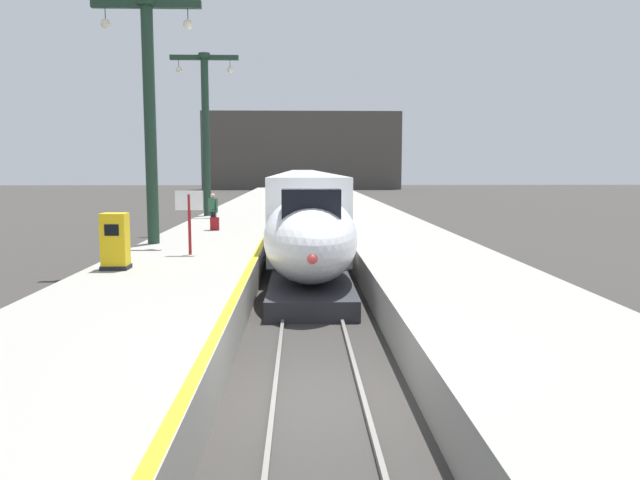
# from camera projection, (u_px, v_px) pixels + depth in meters

# --- Properties ---
(ground_plane) EXTENTS (260.00, 260.00, 0.00)m
(ground_plane) POSITION_uv_depth(u_px,v_px,m) (318.00, 401.00, 10.40)
(ground_plane) COLOR #33302D
(platform_left) EXTENTS (4.80, 110.00, 1.05)m
(platform_left) POSITION_uv_depth(u_px,v_px,m) (234.00, 228.00, 34.78)
(platform_left) COLOR gray
(platform_left) RESTS_ON ground
(platform_right) EXTENTS (4.80, 110.00, 1.05)m
(platform_right) POSITION_uv_depth(u_px,v_px,m) (377.00, 228.00, 35.03)
(platform_right) COLOR gray
(platform_right) RESTS_ON ground
(platform_left_safety_stripe) EXTENTS (0.20, 107.80, 0.01)m
(platform_left_safety_stripe) POSITION_uv_depth(u_px,v_px,m) (274.00, 219.00, 34.79)
(platform_left_safety_stripe) COLOR yellow
(platform_left_safety_stripe) RESTS_ON platform_left
(rail_main_left) EXTENTS (0.08, 110.00, 0.12)m
(rail_main_left) POSITION_uv_depth(u_px,v_px,m) (293.00, 231.00, 37.66)
(rail_main_left) COLOR slate
(rail_main_left) RESTS_ON ground
(rail_main_right) EXTENTS (0.08, 110.00, 0.12)m
(rail_main_right) POSITION_uv_depth(u_px,v_px,m) (318.00, 231.00, 37.71)
(rail_main_right) COLOR slate
(rail_main_right) RESTS_ON ground
(highspeed_train_main) EXTENTS (2.92, 75.14, 3.60)m
(highspeed_train_main) POSITION_uv_depth(u_px,v_px,m) (304.00, 191.00, 51.65)
(highspeed_train_main) COLOR silver
(highspeed_train_main) RESTS_ON ground
(station_column_mid) EXTENTS (4.00, 0.68, 9.06)m
(station_column_mid) POSITION_uv_depth(u_px,v_px,m) (149.00, 98.00, 22.80)
(station_column_mid) COLOR #1E3828
(station_column_mid) RESTS_ON platform_left
(station_column_far) EXTENTS (4.00, 0.68, 9.54)m
(station_column_far) POSITION_uv_depth(u_px,v_px,m) (206.00, 120.00, 36.35)
(station_column_far) COLOR #1E3828
(station_column_far) RESTS_ON platform_left
(passenger_near_edge) EXTENTS (0.48, 0.40, 1.69)m
(passenger_near_edge) POSITION_uv_depth(u_px,v_px,m) (213.00, 209.00, 28.40)
(passenger_near_edge) COLOR #23232D
(passenger_near_edge) RESTS_ON platform_left
(rolling_suitcase) EXTENTS (0.40, 0.22, 0.98)m
(rolling_suitcase) POSITION_uv_depth(u_px,v_px,m) (215.00, 224.00, 28.31)
(rolling_suitcase) COLOR maroon
(rolling_suitcase) RESTS_ON platform_left
(ticket_machine_yellow) EXTENTS (0.76, 0.62, 1.60)m
(ticket_machine_yellow) POSITION_uv_depth(u_px,v_px,m) (115.00, 243.00, 17.39)
(ticket_machine_yellow) COLOR yellow
(ticket_machine_yellow) RESTS_ON platform_left
(departure_info_board) EXTENTS (0.90, 0.10, 2.12)m
(departure_info_board) POSITION_uv_depth(u_px,v_px,m) (189.00, 209.00, 20.25)
(departure_info_board) COLOR maroon
(departure_info_board) RESTS_ON platform_left
(terminus_back_wall) EXTENTS (36.00, 2.00, 14.00)m
(terminus_back_wall) POSITION_uv_depth(u_px,v_px,m) (302.00, 151.00, 110.82)
(terminus_back_wall) COLOR #4C4742
(terminus_back_wall) RESTS_ON ground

